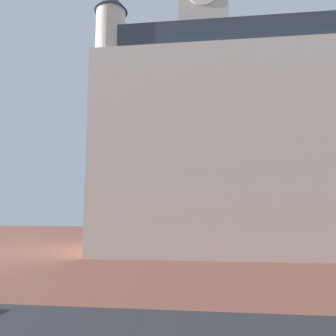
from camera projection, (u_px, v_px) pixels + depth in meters
The scene contains 1 object.
landmark_building at pixel (228, 139), 31.60m from camera, with size 26.17×11.81×33.63m.
Camera 1 is at (1.03, -0.30, 4.25)m, focal length 33.31 mm.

